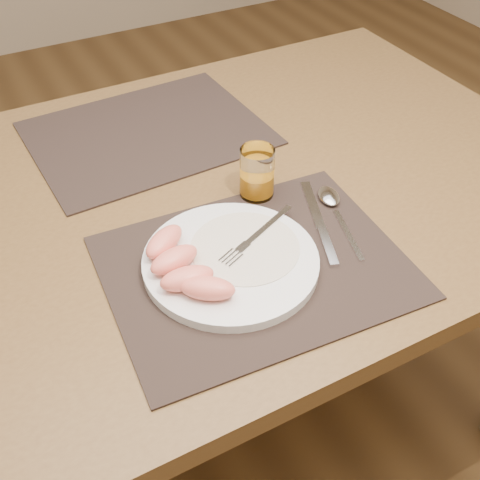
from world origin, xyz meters
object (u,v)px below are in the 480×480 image
plate (231,262)px  knife (321,228)px  table (201,226)px  placemat_near (255,267)px  fork (252,239)px  spoon (332,201)px  placemat_far (147,133)px  juice_glass (257,175)px

plate → knife: bearing=1.9°
table → knife: (0.13, -0.20, 0.09)m
placemat_near → plate: 0.04m
table → knife: knife is taller
table → knife: bearing=-56.4°
placemat_near → plate: (-0.03, 0.02, 0.01)m
fork → spoon: fork is taller
fork → placemat_near: bearing=-111.9°
placemat_far → knife: 0.44m
juice_glass → plate: bearing=-131.6°
knife → spoon: size_ratio=1.11×
placemat_near → plate: size_ratio=1.67×
placemat_far → fork: (0.02, -0.40, 0.02)m
placemat_far → juice_glass: (0.09, -0.28, 0.04)m
fork → juice_glass: 0.14m
placemat_far → plate: bearing=-94.0°
placemat_far → spoon: 0.42m
table → plate: 0.23m
placemat_near → spoon: bearing=20.8°
table → placemat_far: placemat_far is taller
fork → spoon: size_ratio=0.88×
spoon → juice_glass: 0.14m
placemat_far → fork: 0.40m
plate → fork: fork is taller
plate → table: bearing=78.7°
placemat_far → fork: bearing=-87.3°
table → plate: (-0.04, -0.20, 0.10)m
placemat_near → juice_glass: bearing=60.2°
spoon → juice_glass: (-0.10, 0.09, 0.03)m
juice_glass → spoon: bearing=-41.2°
table → plate: plate is taller
placemat_near → spoon: 0.20m
table → plate: size_ratio=5.19×
knife → table: bearing=123.6°
placemat_near → juice_glass: (0.09, 0.16, 0.04)m
table → spoon: spoon is taller
knife → juice_glass: 0.15m
fork → juice_glass: bearing=57.8°
placemat_far → table: bearing=-87.1°
placemat_far → placemat_near: bearing=-89.5°
table → juice_glass: (0.08, -0.06, 0.13)m
placemat_near → spoon: spoon is taller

